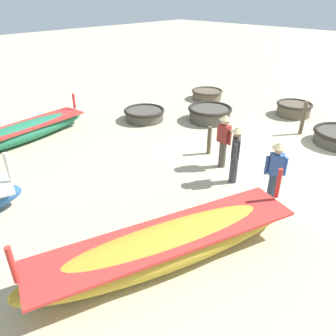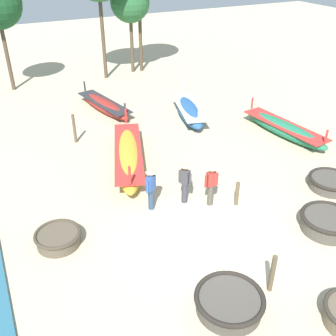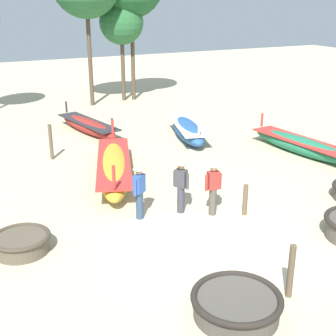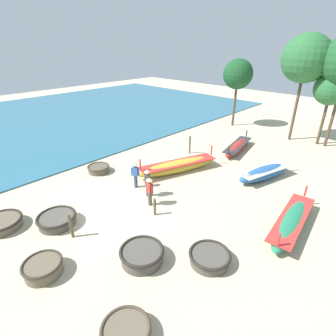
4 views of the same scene
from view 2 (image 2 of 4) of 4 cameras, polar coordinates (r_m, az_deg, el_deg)
ground_plane at (r=13.10m, az=6.59°, el=-10.18°), size 80.00×80.00×0.00m
coracle_front_left at (r=13.15m, az=-15.65°, el=-9.70°), size 1.49×1.49×0.46m
coracle_weathered at (r=14.21m, az=22.14°, el=-7.26°), size 1.82×1.82×0.59m
coracle_tilted at (r=16.54m, az=22.49°, el=-1.91°), size 1.71×1.71×0.48m
coracle_far_left at (r=10.96m, az=8.88°, el=-18.66°), size 1.87×1.87×0.51m
long_boat_blue_hull at (r=21.23m, az=3.08°, el=8.21°), size 2.20×4.42×1.46m
long_boat_white_hull at (r=22.53m, az=-9.24°, el=8.97°), size 1.90×4.89×1.13m
long_boat_green_hull at (r=20.19m, az=16.50°, el=5.49°), size 1.59×5.20×1.21m
long_boat_red_hull at (r=16.88m, az=-5.77°, el=1.80°), size 3.00×5.91×1.45m
fisherman_standing_right at (r=14.13m, az=2.46°, el=-1.74°), size 0.36×0.47×1.67m
fisherman_with_hat at (r=13.78m, az=-2.50°, el=-2.66°), size 0.46×0.37×1.67m
fisherman_crouching at (r=14.08m, az=6.30°, el=-2.06°), size 0.53×0.36×1.67m
mooring_post_inland at (r=19.04m, az=-13.44°, el=5.59°), size 0.14×0.14×1.42m
mooring_post_mid_beach at (r=14.46m, az=9.98°, el=-3.69°), size 0.14×0.14×0.95m
mooring_post_shoreline at (r=11.40m, az=14.89°, el=-14.57°), size 0.14×0.14×1.25m
tree_tall_back at (r=28.47m, az=-5.55°, el=22.75°), size 2.63×2.63×5.99m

